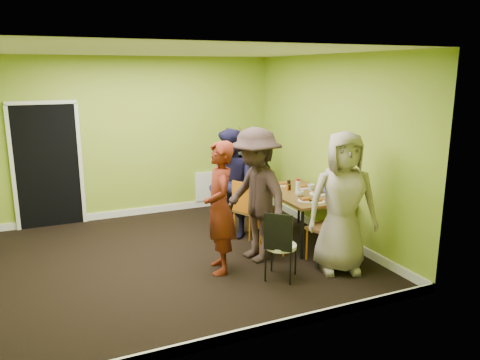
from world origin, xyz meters
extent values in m
plane|color=black|center=(0.00, 0.00, 0.00)|extent=(5.00, 5.00, 0.00)
cube|color=#8FA42A|center=(0.00, 2.25, 1.40)|extent=(5.00, 0.04, 2.80)
cube|color=#8FA42A|center=(0.00, -2.25, 1.40)|extent=(5.00, 0.04, 2.80)
cube|color=#8FA42A|center=(2.50, 0.00, 1.40)|extent=(0.04, 4.50, 2.80)
cube|color=white|center=(0.00, 0.00, 2.80)|extent=(5.00, 4.50, 0.04)
cube|color=black|center=(-1.50, 2.22, 1.02)|extent=(1.00, 0.05, 2.04)
cube|color=white|center=(1.30, 2.22, 0.40)|extent=(0.50, 0.04, 0.55)
cylinder|color=black|center=(1.60, -0.73, 0.35)|extent=(0.04, 0.04, 0.71)
cylinder|color=black|center=(2.38, -0.73, 0.35)|extent=(0.04, 0.04, 0.71)
cylinder|color=black|center=(1.60, 0.65, 0.35)|extent=(0.04, 0.04, 0.71)
cylinder|color=black|center=(2.38, 0.65, 0.35)|extent=(0.04, 0.04, 0.71)
cube|color=brown|center=(1.99, -0.04, 0.73)|extent=(0.90, 1.50, 0.04)
cylinder|color=orange|center=(1.10, 0.48, 0.21)|extent=(0.02, 0.02, 0.42)
cylinder|color=orange|center=(1.23, 0.19, 0.21)|extent=(0.02, 0.02, 0.42)
cylinder|color=orange|center=(1.39, 0.61, 0.21)|extent=(0.02, 0.02, 0.42)
cylinder|color=orange|center=(1.52, 0.32, 0.21)|extent=(0.02, 0.02, 0.42)
cube|color=brown|center=(1.31, 0.40, 0.42)|extent=(0.50, 0.50, 0.04)
cube|color=orange|center=(1.15, 0.32, 0.68)|extent=(0.17, 0.34, 0.47)
cylinder|color=orange|center=(1.18, -0.14, 0.22)|extent=(0.03, 0.03, 0.44)
cylinder|color=orange|center=(1.09, -0.46, 0.22)|extent=(0.03, 0.03, 0.44)
cylinder|color=orange|center=(1.50, -0.22, 0.22)|extent=(0.03, 0.03, 0.44)
cylinder|color=orange|center=(1.42, -0.55, 0.22)|extent=(0.03, 0.03, 0.44)
cube|color=brown|center=(1.30, -0.34, 0.44)|extent=(0.48, 0.48, 0.04)
cube|color=orange|center=(1.11, -0.29, 0.71)|extent=(0.12, 0.37, 0.49)
cylinder|color=orange|center=(2.04, 1.33, 0.23)|extent=(0.03, 0.03, 0.47)
cylinder|color=orange|center=(1.69, 1.35, 0.23)|extent=(0.03, 0.03, 0.47)
cylinder|color=orange|center=(2.03, 0.98, 0.23)|extent=(0.03, 0.03, 0.47)
cylinder|color=orange|center=(1.68, 1.00, 0.23)|extent=(0.03, 0.03, 0.47)
cube|color=brown|center=(1.86, 1.17, 0.47)|extent=(0.43, 0.43, 0.04)
cube|color=orange|center=(1.87, 1.36, 0.74)|extent=(0.39, 0.05, 0.52)
cylinder|color=orange|center=(1.76, -1.11, 0.23)|extent=(0.03, 0.03, 0.46)
cylinder|color=orange|center=(2.09, -1.01, 0.23)|extent=(0.03, 0.03, 0.46)
cylinder|color=orange|center=(1.65, -0.78, 0.23)|extent=(0.03, 0.03, 0.46)
cylinder|color=orange|center=(1.98, -0.67, 0.23)|extent=(0.03, 0.03, 0.46)
cube|color=brown|center=(1.87, -0.89, 0.46)|extent=(0.52, 0.52, 0.04)
cube|color=orange|center=(1.93, -1.08, 0.74)|extent=(0.38, 0.15, 0.51)
cylinder|color=black|center=(0.82, -1.16, 0.21)|extent=(0.02, 0.02, 0.42)
cylinder|color=black|center=(1.05, -1.37, 0.21)|extent=(0.02, 0.02, 0.42)
cylinder|color=black|center=(1.03, -0.93, 0.21)|extent=(0.02, 0.02, 0.42)
cylinder|color=black|center=(1.26, -1.14, 0.21)|extent=(0.02, 0.02, 0.42)
cylinder|color=white|center=(1.04, -1.15, 0.42)|extent=(0.39, 0.39, 0.05)
cube|color=black|center=(0.92, -1.28, 0.66)|extent=(0.28, 0.25, 0.46)
cylinder|color=brown|center=(1.62, 1.98, 0.78)|extent=(0.22, 0.36, 1.56)
cylinder|color=brown|center=(2.02, 1.98, 0.78)|extent=(0.22, 0.36, 1.56)
cylinder|color=brown|center=(1.82, 1.75, 0.78)|extent=(0.03, 0.35, 1.53)
cube|color=brown|center=(1.82, 1.93, 0.73)|extent=(0.42, 0.04, 0.04)
cylinder|color=white|center=(1.70, 0.37, 0.76)|extent=(0.26, 0.26, 0.01)
cylinder|color=white|center=(1.79, -0.48, 0.76)|extent=(0.22, 0.22, 0.01)
cylinder|color=white|center=(1.95, 0.46, 0.76)|extent=(0.23, 0.23, 0.01)
cylinder|color=white|center=(1.91, -0.60, 0.76)|extent=(0.22, 0.22, 0.01)
cylinder|color=white|center=(2.16, 0.18, 0.76)|extent=(0.21, 0.21, 0.01)
cylinder|color=white|center=(2.17, -0.23, 0.76)|extent=(0.27, 0.27, 0.01)
cylinder|color=white|center=(1.90, -0.08, 0.85)|extent=(0.07, 0.07, 0.20)
cylinder|color=#1A30C6|center=(2.28, -0.28, 0.84)|extent=(0.08, 0.08, 0.19)
cylinder|color=orange|center=(1.85, 0.15, 0.79)|extent=(0.04, 0.04, 0.08)
cylinder|color=black|center=(1.89, 0.16, 0.79)|extent=(0.07, 0.07, 0.09)
cylinder|color=black|center=(2.04, 0.42, 0.79)|extent=(0.06, 0.06, 0.08)
cylinder|color=black|center=(2.10, -0.60, 0.80)|extent=(0.07, 0.07, 0.10)
imported|color=white|center=(1.86, -0.23, 0.79)|extent=(0.11, 0.11, 0.08)
imported|color=white|center=(2.18, -0.01, 0.80)|extent=(0.11, 0.11, 0.10)
imported|color=#5C1B0F|center=(0.42, -0.63, 0.86)|extent=(0.54, 0.70, 1.71)
imported|color=#161432|center=(1.08, 0.54, 0.85)|extent=(0.84, 0.97, 1.69)
imported|color=#2E1F1E|center=(1.02, -0.46, 0.92)|extent=(0.88, 1.29, 1.83)
imported|color=#212227|center=(1.82, 1.44, 0.78)|extent=(0.96, 0.54, 1.55)
imported|color=gray|center=(1.86, -1.25, 0.92)|extent=(1.04, 0.86, 1.84)
camera|label=1|loc=(-1.65, -5.95, 2.57)|focal=35.00mm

